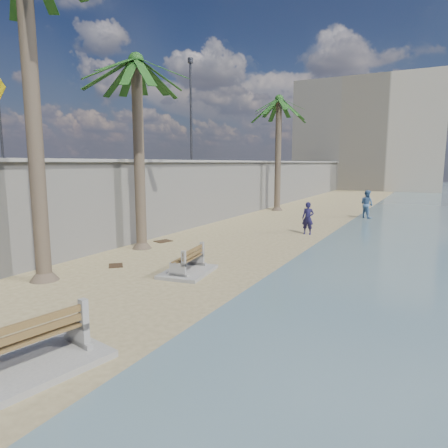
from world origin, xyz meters
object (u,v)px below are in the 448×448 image
(palm_back, at_px, (279,101))
(person_a, at_px, (308,216))
(person_b, at_px, (367,203))
(palm_mid, at_px, (136,63))
(bench_far, at_px, (188,262))
(bench_near, at_px, (33,345))

(palm_back, distance_m, person_a, 12.07)
(person_b, bearing_deg, palm_back, 24.47)
(palm_mid, bearing_deg, person_a, 51.52)
(bench_far, distance_m, person_b, 16.32)
(palm_mid, bearing_deg, bench_far, -31.30)
(person_a, distance_m, person_b, 7.60)
(palm_back, xyz_separation_m, person_a, (4.83, -8.67, -6.88))
(bench_near, distance_m, person_b, 22.32)
(palm_back, height_order, person_b, palm_back)
(bench_near, distance_m, bench_far, 6.25)
(bench_far, xyz_separation_m, palm_back, (-3.49, 17.28, 7.43))
(palm_back, bearing_deg, person_a, -60.88)
(bench_near, relative_size, person_a, 1.39)
(person_a, relative_size, person_b, 0.93)
(palm_back, relative_size, person_a, 4.85)
(bench_near, distance_m, person_a, 14.81)
(palm_mid, bearing_deg, palm_back, 89.16)
(palm_mid, xyz_separation_m, person_a, (5.05, 6.35, -6.32))
(palm_mid, xyz_separation_m, person_b, (6.67, 13.78, -6.25))
(bench_near, bearing_deg, person_a, 88.46)
(bench_far, height_order, palm_mid, palm_mid)
(palm_mid, relative_size, person_b, 4.20)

